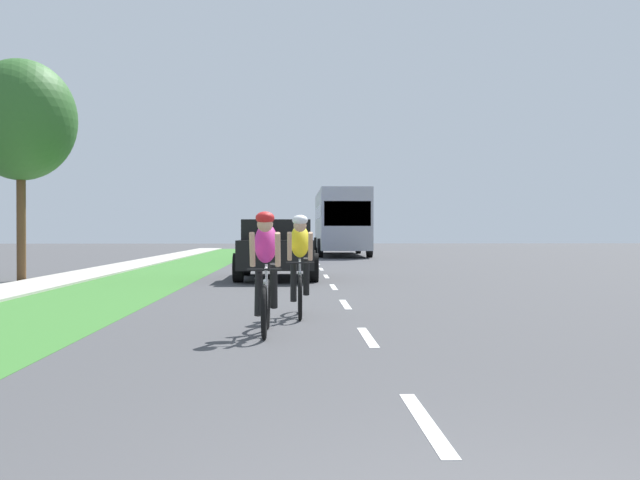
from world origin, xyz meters
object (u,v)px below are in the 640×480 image
(cyclist_lead, at_px, (266,271))
(cyclist_trailing, at_px, (300,265))
(suv_blue, at_px, (279,240))
(pickup_black, at_px, (277,249))
(bus_silver, at_px, (340,219))
(sedan_red, at_px, (327,238))
(street_tree_near, at_px, (21,120))

(cyclist_lead, xyz_separation_m, cyclist_trailing, (0.45, 2.04, 0.00))
(cyclist_lead, height_order, suv_blue, suv_blue)
(cyclist_lead, bearing_deg, pickup_black, 90.62)
(cyclist_lead, height_order, bus_silver, bus_silver)
(sedan_red, bearing_deg, pickup_black, -94.54)
(cyclist_trailing, bearing_deg, bus_silver, 85.46)
(pickup_black, height_order, suv_blue, suv_blue)
(cyclist_trailing, xyz_separation_m, bus_silver, (2.43, 30.62, 1.17))
(pickup_black, height_order, street_tree_near, street_tree_near)
(cyclist_lead, height_order, sedan_red, cyclist_lead)
(suv_blue, relative_size, street_tree_near, 0.80)
(cyclist_lead, bearing_deg, suv_blue, 90.77)
(cyclist_trailing, distance_m, pickup_black, 9.55)
(cyclist_lead, xyz_separation_m, bus_silver, (2.88, 32.66, 1.17))
(cyclist_lead, bearing_deg, street_tree_near, 122.63)
(cyclist_trailing, distance_m, street_tree_near, 11.96)
(cyclist_lead, xyz_separation_m, sedan_red, (2.85, 49.02, -0.04))
(pickup_black, height_order, sedan_red, pickup_black)
(street_tree_near, bearing_deg, cyclist_lead, -57.37)
(cyclist_trailing, height_order, street_tree_near, street_tree_near)
(pickup_black, relative_size, suv_blue, 1.09)
(bus_silver, xyz_separation_m, sedan_red, (-0.04, 16.35, -1.21))
(pickup_black, distance_m, bus_silver, 21.34)
(suv_blue, bearing_deg, pickup_black, -89.08)
(cyclist_lead, xyz_separation_m, suv_blue, (-0.31, 23.00, 0.14))
(sedan_red, bearing_deg, cyclist_lead, -93.33)
(pickup_black, bearing_deg, suv_blue, 90.92)
(cyclist_lead, height_order, cyclist_trailing, same)
(cyclist_trailing, xyz_separation_m, suv_blue, (-0.76, 20.96, 0.14))
(sedan_red, bearing_deg, street_tree_near, -104.33)
(pickup_black, bearing_deg, cyclist_trailing, -86.53)
(cyclist_trailing, relative_size, suv_blue, 0.37)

